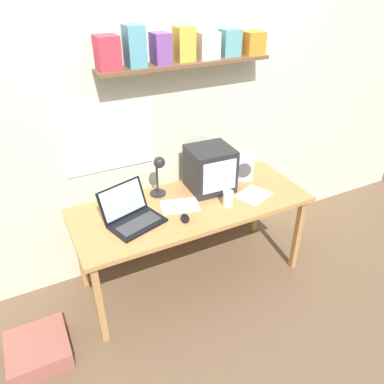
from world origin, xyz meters
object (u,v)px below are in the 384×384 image
laptop (131,213)px  floor_cushion (38,349)px  desk_lamp (159,172)px  juice_glass (228,199)px  computer_mouse (185,218)px  corner_desk (192,210)px  printed_handout (253,195)px  space_heater (242,166)px  loose_paper_near_laptop (180,206)px  crt_monitor (210,169)px

laptop → floor_cushion: size_ratio=1.12×
desk_lamp → juice_glass: 0.55m
computer_mouse → corner_desk: bearing=50.4°
desk_lamp → juice_glass: desk_lamp is taller
printed_handout → space_heater: bearing=77.7°
desk_lamp → laptop: bearing=-149.8°
juice_glass → floor_cushion: (-1.49, -0.09, -0.71)m
desk_lamp → computer_mouse: size_ratio=2.90×
corner_desk → loose_paper_near_laptop: (-0.10, 0.01, 0.06)m
juice_glass → loose_paper_near_laptop: (-0.32, 0.15, -0.05)m
space_heater → computer_mouse: 0.76m
desk_lamp → space_heater: bearing=-8.3°
space_heater → floor_cushion: space_heater is taller
desk_lamp → printed_handout: 0.76m
corner_desk → crt_monitor: size_ratio=5.15×
laptop → computer_mouse: bearing=-43.5°
laptop → printed_handout: laptop is taller
crt_monitor → printed_handout: 0.39m
corner_desk → printed_handout: bearing=-12.7°
desk_lamp → printed_handout: bearing=-30.4°
laptop → computer_mouse: laptop is taller
laptop → computer_mouse: (0.34, -0.16, -0.05)m
desk_lamp → floor_cushion: bearing=-163.0°
laptop → space_heater: bearing=-8.2°
corner_desk → desk_lamp: (-0.17, 0.21, 0.27)m
corner_desk → laptop: size_ratio=4.09×
desk_lamp → printed_handout: size_ratio=1.11×
juice_glass → floor_cushion: size_ratio=0.29×
laptop → desk_lamp: 0.40m
space_heater → loose_paper_near_laptop: size_ratio=0.74×
desk_lamp → computer_mouse: (0.03, -0.37, -0.20)m
space_heater → laptop: bearing=-153.9°
printed_handout → corner_desk: bearing=167.3°
computer_mouse → printed_handout: bearing=5.6°
space_heater → loose_paper_near_laptop: space_heater is taller
laptop → floor_cushion: laptop is taller
corner_desk → juice_glass: (0.23, -0.14, 0.11)m
loose_paper_near_laptop → juice_glass: bearing=-24.2°
juice_glass → floor_cushion: 1.65m
corner_desk → juice_glass: juice_glass is taller
computer_mouse → loose_paper_near_laptop: (0.04, 0.18, -0.01)m
space_heater → desk_lamp: bearing=-166.8°
printed_handout → desk_lamp: bearing=154.3°
laptop → juice_glass: laptop is taller
desk_lamp → loose_paper_near_laptop: bearing=-73.5°
juice_glass → loose_paper_near_laptop: size_ratio=0.36×
loose_paper_near_laptop → computer_mouse: bearing=-103.6°
corner_desk → desk_lamp: bearing=130.2°
desk_lamp → juice_glass: size_ratio=2.96×
desk_lamp → space_heater: desk_lamp is taller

